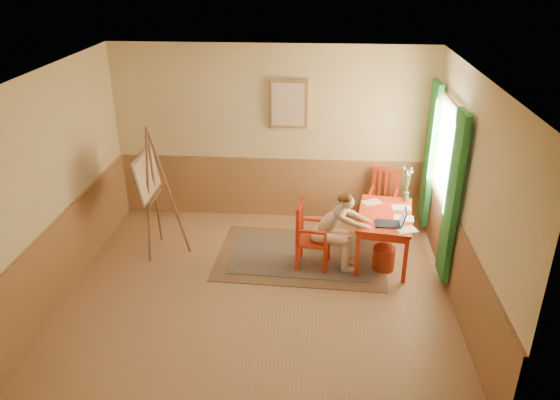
# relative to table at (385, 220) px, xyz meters

# --- Properties ---
(room) EXTENTS (5.04, 4.54, 2.84)m
(room) POSITION_rel_table_xyz_m (-1.69, -0.91, 0.77)
(room) COLOR tan
(room) RESTS_ON ground
(wainscot) EXTENTS (5.00, 4.50, 1.00)m
(wainscot) POSITION_rel_table_xyz_m (-1.69, -0.12, -0.13)
(wainscot) COLOR #A17248
(wainscot) RESTS_ON room
(window) EXTENTS (0.12, 2.01, 2.20)m
(window) POSITION_rel_table_xyz_m (0.73, 0.19, 0.71)
(window) COLOR white
(window) RESTS_ON room
(wall_portrait) EXTENTS (0.60, 0.05, 0.76)m
(wall_portrait) POSITION_rel_table_xyz_m (-1.44, 1.29, 1.27)
(wall_portrait) COLOR #8E6A48
(wall_portrait) RESTS_ON room
(rug) EXTENTS (2.47, 1.71, 0.02)m
(rug) POSITION_rel_table_xyz_m (-1.15, -0.02, -0.62)
(rug) COLOR #8C7251
(rug) RESTS_ON room
(table) EXTENTS (0.89, 1.29, 0.72)m
(table) POSITION_rel_table_xyz_m (0.00, 0.00, 0.00)
(table) COLOR red
(table) RESTS_ON room
(chair_left) EXTENTS (0.48, 0.46, 0.94)m
(chair_left) POSITION_rel_table_xyz_m (-1.03, -0.25, -0.16)
(chair_left) COLOR red
(chair_left) RESTS_ON room
(chair_back) EXTENTS (0.52, 0.53, 0.97)m
(chair_back) POSITION_rel_table_xyz_m (0.09, 0.97, -0.15)
(chair_back) COLOR red
(chair_back) RESTS_ON room
(figure) EXTENTS (0.86, 0.42, 1.14)m
(figure) POSITION_rel_table_xyz_m (-0.70, -0.29, -0.00)
(figure) COLOR beige
(figure) RESTS_ON room
(laptop) EXTENTS (0.40, 0.25, 0.24)m
(laptop) POSITION_rel_table_xyz_m (0.06, -0.32, 0.14)
(laptop) COLOR #1E2338
(laptop) RESTS_ON table
(papers) EXTENTS (0.70, 1.10, 0.00)m
(papers) POSITION_rel_table_xyz_m (0.14, 0.00, 0.09)
(papers) COLOR white
(papers) RESTS_ON table
(vase) EXTENTS (0.17, 0.25, 0.51)m
(vase) POSITION_rel_table_xyz_m (0.34, 0.48, 0.32)
(vase) COLOR #3F724C
(vase) RESTS_ON table
(wastebasket) EXTENTS (0.36, 0.36, 0.33)m
(wastebasket) POSITION_rel_table_xyz_m (-0.00, -0.26, -0.46)
(wastebasket) COLOR #A83A21
(wastebasket) RESTS_ON room
(easel) EXTENTS (0.63, 0.84, 1.90)m
(easel) POSITION_rel_table_xyz_m (-3.29, 0.00, 0.49)
(easel) COLOR #8E6141
(easel) RESTS_ON room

